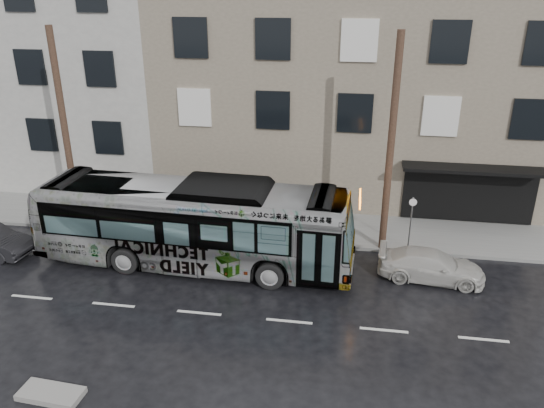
{
  "coord_description": "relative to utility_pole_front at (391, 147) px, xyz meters",
  "views": [
    {
      "loc": [
        4.99,
        -17.59,
        10.81
      ],
      "look_at": [
        1.81,
        2.5,
        2.2
      ],
      "focal_mm": 35.0,
      "sensor_mm": 36.0,
      "label": 1
    }
  ],
  "objects": [
    {
      "name": "slush_pile",
      "position": [
        -9.47,
        -10.38,
        -4.56
      ],
      "size": [
        1.85,
        0.92,
        0.18
      ],
      "primitive_type": "cube",
      "rotation": [
        0.0,
        0.0,
        -0.07
      ],
      "color": "gray",
      "rests_on": "ground"
    },
    {
      "name": "building_taupe",
      "position": [
        -1.5,
        9.4,
        0.85
      ],
      "size": [
        20.0,
        12.0,
        11.0
      ],
      "primitive_type": "cube",
      "color": "gray",
      "rests_on": "ground"
    },
    {
      "name": "white_sedan",
      "position": [
        1.79,
        -2.13,
        -4.06
      ],
      "size": [
        4.19,
        2.01,
        1.18
      ],
      "primitive_type": "imported",
      "rotation": [
        0.0,
        0.0,
        1.48
      ],
      "color": "#BAB7B1",
      "rests_on": "ground"
    },
    {
      "name": "bus",
      "position": [
        -7.63,
        -2.35,
        -2.86
      ],
      "size": [
        12.97,
        3.52,
        3.58
      ],
      "primitive_type": "imported",
      "rotation": [
        0.0,
        0.0,
        1.53
      ],
      "color": "#B2B2B2",
      "rests_on": "ground"
    },
    {
      "name": "sign_post",
      "position": [
        1.1,
        0.0,
        -3.3
      ],
      "size": [
        0.06,
        0.06,
        2.4
      ],
      "primitive_type": "cylinder",
      "color": "slate",
      "rests_on": "sidewalk"
    },
    {
      "name": "sidewalk",
      "position": [
        -6.5,
        1.6,
        -4.58
      ],
      "size": [
        90.0,
        3.6,
        0.15
      ],
      "primitive_type": "cube",
      "color": "gray",
      "rests_on": "ground"
    },
    {
      "name": "ground",
      "position": [
        -6.5,
        -3.3,
        -4.65
      ],
      "size": [
        120.0,
        120.0,
        0.0
      ],
      "primitive_type": "plane",
      "color": "black",
      "rests_on": "ground"
    },
    {
      "name": "utility_pole_rear",
      "position": [
        -14.0,
        0.0,
        0.0
      ],
      "size": [
        0.3,
        0.3,
        9.0
      ],
      "primitive_type": "cylinder",
      "color": "#503628",
      "rests_on": "sidewalk"
    },
    {
      "name": "utility_pole_front",
      "position": [
        0.0,
        0.0,
        0.0
      ],
      "size": [
        0.3,
        0.3,
        9.0
      ],
      "primitive_type": "cylinder",
      "color": "#503628",
      "rests_on": "sidewalk"
    }
  ]
}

